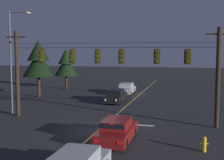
{
  "coord_description": "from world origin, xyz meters",
  "views": [
    {
      "loc": [
        5.86,
        -18.76,
        5.34
      ],
      "look_at": [
        0.0,
        3.98,
        3.15
      ],
      "focal_mm": 47.12,
      "sensor_mm": 36.0,
      "label": 1
    }
  ],
  "objects_px": {
    "car_oncoming_lead": "(116,96)",
    "fire_hydrant": "(204,144)",
    "traffic_light_left_inner": "(72,56)",
    "tree_verge_far": "(66,64)",
    "street_lamp_corner": "(13,54)",
    "traffic_light_leftmost": "(41,56)",
    "traffic_light_centre": "(97,56)",
    "car_oncoming_trailing": "(126,89)",
    "car_waiting_near_lane": "(117,131)",
    "tree_verge_near": "(38,60)",
    "traffic_light_far_right": "(188,56)",
    "traffic_light_right_inner": "(121,56)",
    "traffic_light_rightmost": "(157,56)"
  },
  "relations": [
    {
      "from": "traffic_light_left_inner",
      "to": "car_waiting_near_lane",
      "type": "xyz_separation_m",
      "value": [
        4.86,
        -4.88,
        -4.42
      ]
    },
    {
      "from": "street_lamp_corner",
      "to": "traffic_light_centre",
      "type": "bearing_deg",
      "value": -5.43
    },
    {
      "from": "traffic_light_rightmost",
      "to": "tree_verge_far",
      "type": "xyz_separation_m",
      "value": [
        -15.14,
        18.47,
        -1.35
      ]
    },
    {
      "from": "traffic_light_left_inner",
      "to": "tree_verge_far",
      "type": "height_order",
      "value": "tree_verge_far"
    },
    {
      "from": "traffic_light_far_right",
      "to": "fire_hydrant",
      "type": "distance_m",
      "value": 7.27
    },
    {
      "from": "tree_verge_far",
      "to": "fire_hydrant",
      "type": "distance_m",
      "value": 30.37
    },
    {
      "from": "traffic_light_far_right",
      "to": "fire_hydrant",
      "type": "relative_size",
      "value": 1.45
    },
    {
      "from": "street_lamp_corner",
      "to": "traffic_light_leftmost",
      "type": "bearing_deg",
      "value": -13.92
    },
    {
      "from": "traffic_light_left_inner",
      "to": "tree_verge_near",
      "type": "xyz_separation_m",
      "value": [
        -8.41,
        10.1,
        -0.62
      ]
    },
    {
      "from": "traffic_light_left_inner",
      "to": "traffic_light_right_inner",
      "type": "distance_m",
      "value": 4.01
    },
    {
      "from": "traffic_light_leftmost",
      "to": "car_oncoming_trailing",
      "type": "distance_m",
      "value": 16.57
    },
    {
      "from": "car_oncoming_lead",
      "to": "street_lamp_corner",
      "type": "xyz_separation_m",
      "value": [
        -7.09,
        -8.06,
        4.62
      ]
    },
    {
      "from": "tree_verge_near",
      "to": "traffic_light_leftmost",
      "type": "bearing_deg",
      "value": -60.48
    },
    {
      "from": "street_lamp_corner",
      "to": "car_waiting_near_lane",
      "type": "bearing_deg",
      "value": -28.1
    },
    {
      "from": "traffic_light_left_inner",
      "to": "car_oncoming_trailing",
      "type": "xyz_separation_m",
      "value": [
        1.23,
        15.48,
        -4.42
      ]
    },
    {
      "from": "fire_hydrant",
      "to": "traffic_light_right_inner",
      "type": "bearing_deg",
      "value": 136.74
    },
    {
      "from": "traffic_light_far_right",
      "to": "car_oncoming_trailing",
      "type": "height_order",
      "value": "traffic_light_far_right"
    },
    {
      "from": "traffic_light_far_right",
      "to": "traffic_light_centre",
      "type": "bearing_deg",
      "value": 180.0
    },
    {
      "from": "traffic_light_leftmost",
      "to": "tree_verge_near",
      "type": "xyz_separation_m",
      "value": [
        -5.72,
        10.1,
        -0.62
      ]
    },
    {
      "from": "traffic_light_right_inner",
      "to": "car_oncoming_lead",
      "type": "relative_size",
      "value": 0.28
    },
    {
      "from": "traffic_light_leftmost",
      "to": "car_oncoming_trailing",
      "type": "bearing_deg",
      "value": 75.81
    },
    {
      "from": "car_oncoming_trailing",
      "to": "street_lamp_corner",
      "type": "distance_m",
      "value": 16.92
    },
    {
      "from": "tree_verge_near",
      "to": "street_lamp_corner",
      "type": "bearing_deg",
      "value": -73.68
    },
    {
      "from": "street_lamp_corner",
      "to": "tree_verge_far",
      "type": "xyz_separation_m",
      "value": [
        -2.79,
        17.74,
        -1.54
      ]
    },
    {
      "from": "traffic_light_left_inner",
      "to": "tree_verge_far",
      "type": "relative_size",
      "value": 0.21
    },
    {
      "from": "traffic_light_right_inner",
      "to": "traffic_light_rightmost",
      "type": "height_order",
      "value": "same"
    },
    {
      "from": "traffic_light_leftmost",
      "to": "traffic_light_right_inner",
      "type": "distance_m",
      "value": 6.69
    },
    {
      "from": "traffic_light_far_right",
      "to": "car_waiting_near_lane",
      "type": "xyz_separation_m",
      "value": [
        -4.02,
        -4.88,
        -4.42
      ]
    },
    {
      "from": "traffic_light_centre",
      "to": "tree_verge_far",
      "type": "relative_size",
      "value": 0.21
    },
    {
      "from": "traffic_light_centre",
      "to": "car_oncoming_lead",
      "type": "xyz_separation_m",
      "value": [
        -0.67,
        8.8,
        -4.42
      ]
    },
    {
      "from": "traffic_light_leftmost",
      "to": "traffic_light_centre",
      "type": "height_order",
      "value": "same"
    },
    {
      "from": "car_oncoming_lead",
      "to": "tree_verge_far",
      "type": "distance_m",
      "value": 14.17
    },
    {
      "from": "car_oncoming_lead",
      "to": "tree_verge_far",
      "type": "bearing_deg",
      "value": 135.61
    },
    {
      "from": "car_oncoming_trailing",
      "to": "street_lamp_corner",
      "type": "xyz_separation_m",
      "value": [
        -6.89,
        -14.74,
        4.62
      ]
    },
    {
      "from": "street_lamp_corner",
      "to": "tree_verge_far",
      "type": "relative_size",
      "value": 1.51
    },
    {
      "from": "traffic_light_left_inner",
      "to": "car_oncoming_lead",
      "type": "xyz_separation_m",
      "value": [
        1.43,
        8.8,
        -4.42
      ]
    },
    {
      "from": "traffic_light_left_inner",
      "to": "traffic_light_right_inner",
      "type": "relative_size",
      "value": 1.0
    },
    {
      "from": "traffic_light_right_inner",
      "to": "tree_verge_near",
      "type": "bearing_deg",
      "value": 140.85
    },
    {
      "from": "car_oncoming_lead",
      "to": "tree_verge_near",
      "type": "height_order",
      "value": "tree_verge_near"
    },
    {
      "from": "traffic_light_right_inner",
      "to": "traffic_light_left_inner",
      "type": "bearing_deg",
      "value": 180.0
    },
    {
      "from": "traffic_light_leftmost",
      "to": "traffic_light_left_inner",
      "type": "bearing_deg",
      "value": 0.0
    },
    {
      "from": "traffic_light_leftmost",
      "to": "traffic_light_centre",
      "type": "distance_m",
      "value": 4.79
    },
    {
      "from": "car_waiting_near_lane",
      "to": "car_oncoming_trailing",
      "type": "bearing_deg",
      "value": 100.11
    },
    {
      "from": "traffic_light_leftmost",
      "to": "car_waiting_near_lane",
      "type": "distance_m",
      "value": 10.02
    },
    {
      "from": "car_waiting_near_lane",
      "to": "street_lamp_corner",
      "type": "height_order",
      "value": "street_lamp_corner"
    },
    {
      "from": "car_oncoming_lead",
      "to": "car_oncoming_trailing",
      "type": "distance_m",
      "value": 6.68
    },
    {
      "from": "car_oncoming_lead",
      "to": "car_oncoming_trailing",
      "type": "bearing_deg",
      "value": 91.7
    },
    {
      "from": "traffic_light_centre",
      "to": "traffic_light_far_right",
      "type": "relative_size",
      "value": 1.0
    },
    {
      "from": "traffic_light_leftmost",
      "to": "street_lamp_corner",
      "type": "xyz_separation_m",
      "value": [
        -2.98,
        0.74,
        0.19
      ]
    },
    {
      "from": "car_oncoming_lead",
      "to": "fire_hydrant",
      "type": "relative_size",
      "value": 5.26
    }
  ]
}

